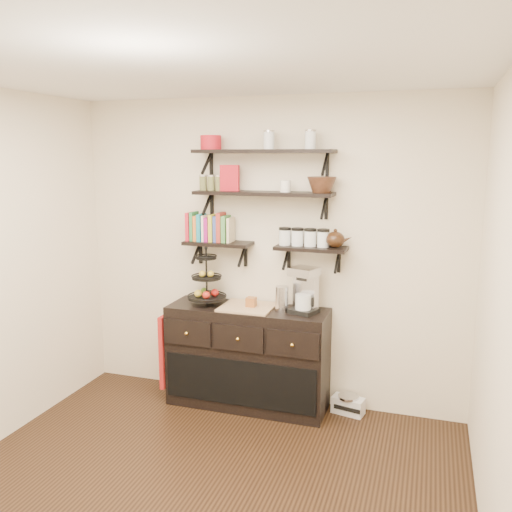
# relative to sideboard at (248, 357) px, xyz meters

# --- Properties ---
(floor) EXTENTS (3.50, 3.50, 0.00)m
(floor) POSITION_rel_sideboard_xyz_m (0.11, -1.51, -0.45)
(floor) COLOR black
(floor) RESTS_ON ground
(ceiling) EXTENTS (3.50, 3.50, 0.02)m
(ceiling) POSITION_rel_sideboard_xyz_m (0.11, -1.51, 2.25)
(ceiling) COLOR white
(ceiling) RESTS_ON back_wall
(back_wall) EXTENTS (3.50, 0.02, 2.70)m
(back_wall) POSITION_rel_sideboard_xyz_m (0.11, 0.24, 0.90)
(back_wall) COLOR beige
(back_wall) RESTS_ON ground
(right_wall) EXTENTS (0.02, 3.50, 2.70)m
(right_wall) POSITION_rel_sideboard_xyz_m (1.86, -1.51, 0.90)
(right_wall) COLOR beige
(right_wall) RESTS_ON ground
(shelf_top) EXTENTS (1.20, 0.27, 0.23)m
(shelf_top) POSITION_rel_sideboard_xyz_m (0.11, 0.10, 1.78)
(shelf_top) COLOR black
(shelf_top) RESTS_ON back_wall
(shelf_mid) EXTENTS (1.20, 0.27, 0.23)m
(shelf_mid) POSITION_rel_sideboard_xyz_m (0.11, 0.10, 1.43)
(shelf_mid) COLOR black
(shelf_mid) RESTS_ON back_wall
(shelf_low_left) EXTENTS (0.60, 0.25, 0.23)m
(shelf_low_left) POSITION_rel_sideboard_xyz_m (-0.31, 0.12, 0.98)
(shelf_low_left) COLOR black
(shelf_low_left) RESTS_ON back_wall
(shelf_low_right) EXTENTS (0.60, 0.25, 0.23)m
(shelf_low_right) POSITION_rel_sideboard_xyz_m (0.53, 0.12, 0.98)
(shelf_low_right) COLOR black
(shelf_low_right) RESTS_ON back_wall
(cookbooks) EXTENTS (0.40, 0.15, 0.26)m
(cookbooks) POSITION_rel_sideboard_xyz_m (-0.38, 0.12, 1.11)
(cookbooks) COLOR red
(cookbooks) RESTS_ON shelf_low_left
(glass_canisters) EXTENTS (0.43, 0.10, 0.13)m
(glass_canisters) POSITION_rel_sideboard_xyz_m (0.46, 0.12, 1.06)
(glass_canisters) COLOR silver
(glass_canisters) RESTS_ON shelf_low_right
(sideboard) EXTENTS (1.40, 0.50, 0.92)m
(sideboard) POSITION_rel_sideboard_xyz_m (0.00, 0.00, 0.00)
(sideboard) COLOR black
(sideboard) RESTS_ON floor
(fruit_stand) EXTENTS (0.34, 0.34, 0.50)m
(fruit_stand) POSITION_rel_sideboard_xyz_m (-0.38, 0.00, 0.62)
(fruit_stand) COLOR black
(fruit_stand) RESTS_ON sideboard
(candle) EXTENTS (0.08, 0.08, 0.08)m
(candle) POSITION_rel_sideboard_xyz_m (0.03, 0.00, 0.50)
(candle) COLOR brown
(candle) RESTS_ON sideboard
(coffee_maker) EXTENTS (0.26, 0.26, 0.39)m
(coffee_maker) POSITION_rel_sideboard_xyz_m (0.50, 0.03, 0.63)
(coffee_maker) COLOR black
(coffee_maker) RESTS_ON sideboard
(thermal_carafe) EXTENTS (0.11, 0.11, 0.22)m
(thermal_carafe) POSITION_rel_sideboard_xyz_m (0.31, -0.02, 0.56)
(thermal_carafe) COLOR silver
(thermal_carafe) RESTS_ON sideboard
(apron) EXTENTS (0.04, 0.28, 0.66)m
(apron) POSITION_rel_sideboard_xyz_m (-0.73, -0.10, 0.02)
(apron) COLOR maroon
(apron) RESTS_ON sideboard
(radio) EXTENTS (0.29, 0.22, 0.16)m
(radio) POSITION_rel_sideboard_xyz_m (0.88, 0.11, -0.37)
(radio) COLOR silver
(radio) RESTS_ON floor
(recipe_box) EXTENTS (0.17, 0.08, 0.22)m
(recipe_box) POSITION_rel_sideboard_xyz_m (-0.19, 0.10, 1.56)
(recipe_box) COLOR #AA131F
(recipe_box) RESTS_ON shelf_mid
(walnut_bowl) EXTENTS (0.24, 0.24, 0.13)m
(walnut_bowl) POSITION_rel_sideboard_xyz_m (0.61, 0.10, 1.51)
(walnut_bowl) COLOR black
(walnut_bowl) RESTS_ON shelf_mid
(ramekins) EXTENTS (0.09, 0.09, 0.10)m
(ramekins) POSITION_rel_sideboard_xyz_m (0.30, 0.10, 1.50)
(ramekins) COLOR white
(ramekins) RESTS_ON shelf_mid
(teapot) EXTENTS (0.22, 0.18, 0.16)m
(teapot) POSITION_rel_sideboard_xyz_m (0.73, 0.12, 1.08)
(teapot) COLOR black
(teapot) RESTS_ON shelf_low_right
(red_pot) EXTENTS (0.18, 0.18, 0.12)m
(red_pot) POSITION_rel_sideboard_xyz_m (-0.36, 0.10, 1.86)
(red_pot) COLOR #AA131F
(red_pot) RESTS_ON shelf_top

